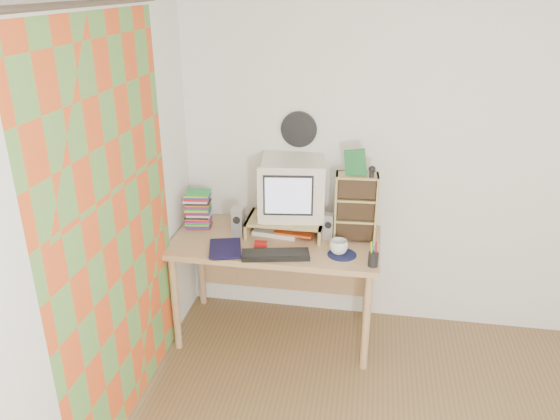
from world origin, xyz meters
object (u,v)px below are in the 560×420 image
at_px(cd_rack, 356,207).
at_px(mug, 339,247).
at_px(diary, 209,248).
at_px(desk, 277,253).
at_px(dvd_stack, 198,211).
at_px(keyboard, 276,255).
at_px(crt_monitor, 292,189).

xyz_separation_m(cd_rack, mug, (-0.09, -0.23, -0.19)).
relative_size(cd_rack, diary, 1.85).
height_order(desk, dvd_stack, dvd_stack).
distance_m(desk, mug, 0.51).
relative_size(mug, diary, 0.47).
bearing_deg(keyboard, cd_rack, 23.93).
relative_size(crt_monitor, keyboard, 0.98).
relative_size(desk, keyboard, 3.27).
height_order(dvd_stack, mug, dvd_stack).
relative_size(dvd_stack, diary, 0.97).
bearing_deg(crt_monitor, mug, -46.45).
distance_m(desk, cd_rack, 0.64).
relative_size(keyboard, cd_rack, 0.93).
distance_m(cd_rack, mug, 0.31).
bearing_deg(desk, crt_monitor, 45.38).
xyz_separation_m(crt_monitor, keyboard, (-0.04, -0.40, -0.30)).
xyz_separation_m(crt_monitor, cd_rack, (0.44, -0.05, -0.09)).
distance_m(crt_monitor, mug, 0.52).
bearing_deg(cd_rack, keyboard, -147.09).
bearing_deg(cd_rack, crt_monitor, 170.60).
height_order(crt_monitor, cd_rack, crt_monitor).
bearing_deg(dvd_stack, mug, -21.06).
bearing_deg(dvd_stack, desk, -12.49).
bearing_deg(diary, dvd_stack, 102.53).
bearing_deg(desk, cd_rack, 4.34).
bearing_deg(keyboard, diary, 166.87).
xyz_separation_m(desk, keyboard, (0.04, -0.31, 0.15)).
distance_m(keyboard, diary, 0.44).
height_order(desk, keyboard, keyboard).
height_order(desk, diary, diary).
bearing_deg(dvd_stack, cd_rack, -8.02).
bearing_deg(mug, cd_rack, 69.49).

